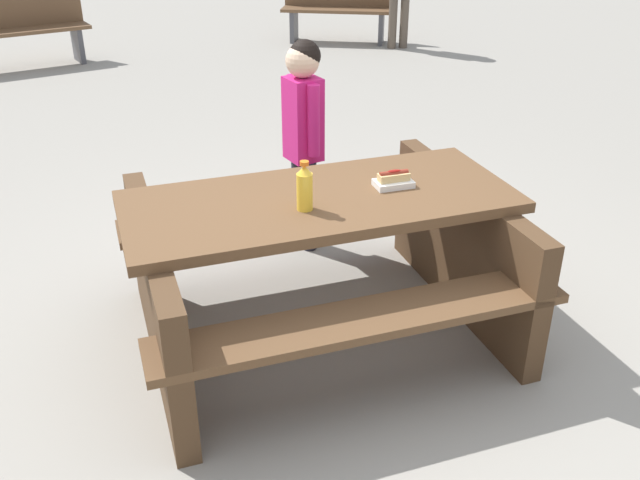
% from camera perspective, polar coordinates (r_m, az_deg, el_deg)
% --- Properties ---
extents(ground_plane, '(30.00, 30.00, 0.00)m').
position_cam_1_polar(ground_plane, '(3.60, 0.00, -7.43)').
color(ground_plane, gray).
rests_on(ground_plane, ground).
extents(picnic_table, '(2.13, 1.86, 0.75)m').
position_cam_1_polar(picnic_table, '(3.36, 0.00, -1.21)').
color(picnic_table, brown).
rests_on(picnic_table, ground).
extents(soda_bottle, '(0.07, 0.07, 0.23)m').
position_cam_1_polar(soda_bottle, '(3.06, -1.26, 4.28)').
color(soda_bottle, yellow).
rests_on(soda_bottle, picnic_table).
extents(hotdog_tray, '(0.20, 0.16, 0.08)m').
position_cam_1_polar(hotdog_tray, '(3.34, 5.99, 4.84)').
color(hotdog_tray, white).
rests_on(hotdog_tray, picnic_table).
extents(child_in_coat, '(0.25, 0.28, 1.26)m').
position_cam_1_polar(child_in_coat, '(4.10, -1.35, 9.71)').
color(child_in_coat, '#262633').
rests_on(child_in_coat, ground).
extents(park_bench_mid, '(1.50, 1.09, 0.85)m').
position_cam_1_polar(park_bench_mid, '(9.30, -23.06, 15.53)').
color(park_bench_mid, brown).
rests_on(park_bench_mid, ground).
extents(park_bench_far, '(1.55, 0.65, 0.85)m').
position_cam_1_polar(park_bench_far, '(10.03, 1.48, 18.34)').
color(park_bench_far, brown).
rests_on(park_bench_far, ground).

